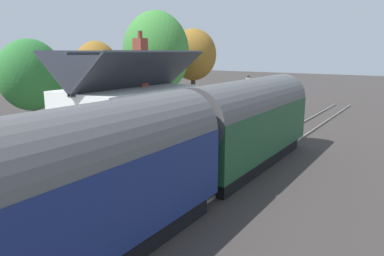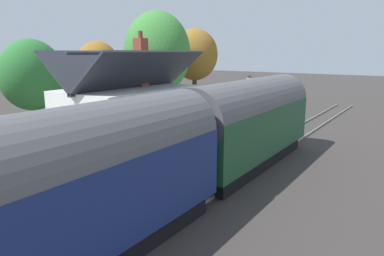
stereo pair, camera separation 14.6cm
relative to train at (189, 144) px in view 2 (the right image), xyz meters
name	(u,v)px [view 2 (the right image)]	position (x,y,z in m)	size (l,w,h in m)	color
ground_plane	(211,173)	(3.11, 0.90, -2.22)	(160.00, 160.00, 0.00)	#383330
platform	(148,151)	(3.11, 4.83, -1.78)	(32.00, 5.87, 0.87)	gray
platform_edge_coping	(190,151)	(3.11, 2.08, -1.34)	(32.00, 0.36, 0.02)	beige
rail_near	(242,178)	(3.11, -0.72, -2.15)	(52.00, 0.08, 0.14)	gray
rail_far	(214,172)	(3.11, 0.72, -2.15)	(52.00, 0.08, 0.14)	gray
train	(189,144)	(0.00, 0.00, 0.00)	(20.39, 2.73, 4.32)	black
station_building	(129,114)	(2.29, 5.30, 0.28)	(7.04, 4.49, 5.77)	white
bench_near_building	(248,112)	(12.65, 3.47, -0.87)	(1.41, 0.48, 0.88)	brown
bench_by_lamp	(224,119)	(9.13, 3.52, -0.87)	(1.40, 0.44, 0.88)	brown
bench_platform_end	(26,181)	(-4.39, 3.66, -0.87)	(1.41, 0.48, 0.88)	brown
planter_edge_far	(18,171)	(-3.96, 4.93, -0.90)	(0.62, 0.62, 0.87)	gray
planter_bench_left	(255,109)	(15.04, 4.00, -1.04)	(0.87, 0.32, 0.65)	gray
planter_by_door	(16,178)	(-4.36, 4.34, -0.91)	(0.51, 0.51, 0.83)	teal
lamp_post_platform	(249,89)	(10.82, 2.65, 0.95)	(0.32, 0.50, 3.24)	black
station_sign_board	(227,110)	(8.49, 2.99, -0.16)	(0.96, 0.06, 1.57)	black
tree_behind_building	(157,53)	(10.77, 10.37, 3.29)	(4.90, 5.16, 8.65)	#4C3828
tree_mid_background	(195,55)	(16.30, 10.61, 3.10)	(4.21, 4.12, 7.63)	#4C3828
tree_far_left	(32,75)	(1.36, 12.05, 2.05)	(3.79, 3.32, 6.35)	#4C3828
tree_distant	(98,67)	(11.33, 17.76, 2.03)	(3.73, 4.10, 6.56)	#4C3828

